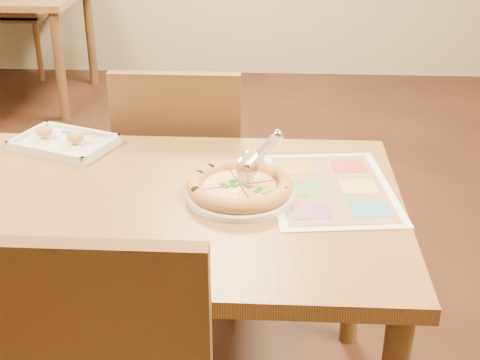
# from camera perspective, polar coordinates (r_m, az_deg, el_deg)

# --- Properties ---
(dining_table) EXTENTS (1.30, 0.85, 0.72)m
(dining_table) POSITION_cam_1_polar(r_m,az_deg,el_deg) (1.76, -7.69, -4.12)
(dining_table) COLOR #906039
(dining_table) RESTS_ON ground
(chair_far) EXTENTS (0.42, 0.42, 0.47)m
(chair_far) POSITION_cam_1_polar(r_m,az_deg,el_deg) (2.32, -5.00, 1.85)
(chair_far) COLOR brown
(chair_far) RESTS_ON ground
(bg_chair_far) EXTENTS (0.42, 0.42, 0.47)m
(bg_chair_far) POSITION_cam_1_polar(r_m,az_deg,el_deg) (5.25, -18.92, 14.26)
(bg_chair_far) COLOR brown
(bg_chair_far) RESTS_ON ground
(plate) EXTENTS (0.35, 0.35, 0.01)m
(plate) POSITION_cam_1_polar(r_m,az_deg,el_deg) (1.71, -0.00, -1.28)
(plate) COLOR silver
(plate) RESTS_ON dining_table
(pizza) EXTENTS (0.27, 0.27, 0.04)m
(pizza) POSITION_cam_1_polar(r_m,az_deg,el_deg) (1.71, -0.02, -0.53)
(pizza) COLOR #DFA04C
(pizza) RESTS_ON plate
(pizza_cutter) EXTENTS (0.11, 0.15, 0.10)m
(pizza_cutter) POSITION_cam_1_polar(r_m,az_deg,el_deg) (1.72, 1.52, 2.00)
(pizza_cutter) COLOR silver
(pizza_cutter) RESTS_ON pizza
(appetizer_tray) EXTENTS (0.34, 0.28, 0.05)m
(appetizer_tray) POSITION_cam_1_polar(r_m,az_deg,el_deg) (2.08, -14.83, 3.09)
(appetizer_tray) COLOR silver
(appetizer_tray) RESTS_ON dining_table
(menu) EXTENTS (0.37, 0.48, 0.00)m
(menu) POSITION_cam_1_polar(r_m,az_deg,el_deg) (1.78, 7.75, -0.67)
(menu) COLOR white
(menu) RESTS_ON dining_table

